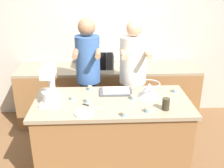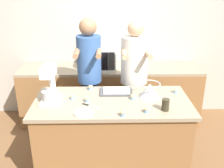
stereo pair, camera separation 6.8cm
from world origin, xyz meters
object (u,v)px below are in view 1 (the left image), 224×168
person_left (89,81)px  drinking_glass (166,104)px  small_plate (84,113)px  cupcake_5 (147,109)px  cupcake_3 (133,97)px  person_right (132,83)px  knife (90,106)px  microwave_oven (98,58)px  mixing_bowl (149,90)px  cupcake_7 (124,113)px  stand_mixer (50,87)px  cupcake_0 (175,90)px  cupcake_4 (149,88)px  baking_tray (116,91)px  cupcake_8 (72,97)px  cupcake_2 (90,88)px  cupcake_6 (134,94)px  cupcake_1 (87,99)px

person_left → drinking_glass: bearing=-46.8°
small_plate → person_left: bearing=89.5°
cupcake_5 → cupcake_3: bearing=109.8°
person_right → small_plate: (-0.59, -0.92, 0.06)m
person_right → knife: 0.93m
microwave_oven → cupcake_5: microwave_oven is taller
mixing_bowl → cupcake_7: bearing=-127.2°
knife → cupcake_7: cupcake_7 is taller
stand_mixer → cupcake_0: bearing=8.0°
cupcake_4 → cupcake_7: same height
person_right → baking_tray: bearing=-120.0°
cupcake_8 → cupcake_2: bearing=54.7°
mixing_bowl → cupcake_2: mixing_bowl is taller
mixing_bowl → knife: 0.69m
small_plate → cupcake_4: cupcake_4 is taller
drinking_glass → cupcake_2: bearing=145.4°
cupcake_6 → cupcake_7: bearing=-110.2°
baking_tray → person_left: bearing=128.1°
small_plate → cupcake_4: size_ratio=3.29×
person_right → mixing_bowl: 0.58m
cupcake_8 → microwave_oven: bearing=77.2°
stand_mixer → cupcake_6: bearing=6.0°
mixing_bowl → cupcake_2: bearing=161.1°
stand_mixer → cupcake_3: (0.89, 0.04, -0.15)m
cupcake_0 → baking_tray: bearing=178.6°
cupcake_1 → cupcake_3: 0.50m
cupcake_7 → person_left: bearing=111.2°
drinking_glass → cupcake_0: drinking_glass is taller
person_left → cupcake_7: person_left is taller
cupcake_2 → cupcake_5: bearing=-44.6°
stand_mixer → cupcake_7: bearing=-24.0°
baking_tray → cupcake_6: size_ratio=6.32×
person_left → mixing_bowl: size_ratio=7.35×
person_right → baking_tray: (-0.25, -0.43, 0.07)m
baking_tray → cupcake_4: size_ratio=6.32×
baking_tray → microwave_oven: (-0.21, 1.06, 0.10)m
person_left → knife: size_ratio=8.93×
cupcake_5 → cupcake_6: size_ratio=1.00×
cupcake_8 → drinking_glass: bearing=-16.1°
mixing_bowl → baking_tray: size_ratio=0.64×
drinking_glass → small_plate: (-0.82, -0.06, -0.05)m
cupcake_3 → person_left: bearing=130.2°
person_left → baking_tray: bearing=-51.9°
drinking_glass → cupcake_0: 0.47m
person_left → cupcake_4: size_ratio=29.85×
cupcake_0 → mixing_bowl: bearing=-161.2°
stand_mixer → cupcake_5: 1.04m
baking_tray → cupcake_2: bearing=161.9°
person_left → cupcake_2: person_left is taller
cupcake_1 → cupcake_7: 0.49m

